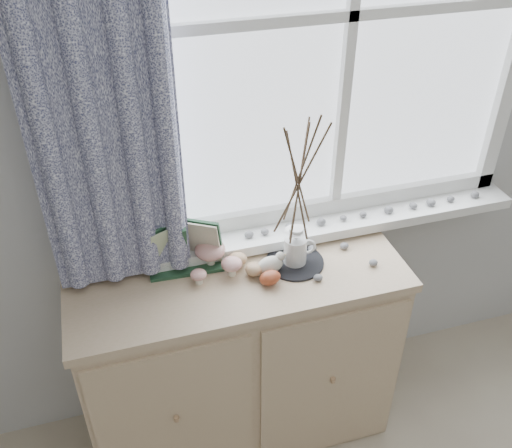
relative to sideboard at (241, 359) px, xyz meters
name	(u,v)px	position (x,y,z in m)	size (l,w,h in m)	color
sideboard	(241,359)	(0.00, 0.00, 0.00)	(1.20, 0.45, 0.85)	tan
botanical_book	(186,250)	(-0.17, 0.07, 0.53)	(0.30, 0.13, 0.21)	#20442B
toadstool_cluster	(214,256)	(-0.07, 0.07, 0.48)	(0.19, 0.16, 0.10)	white
wooden_eggs	(254,268)	(0.05, 0.00, 0.45)	(0.14, 0.18, 0.07)	tan
songbird_figurine	(270,264)	(0.11, -0.01, 0.46)	(0.14, 0.06, 0.07)	beige
crocheted_doily	(295,262)	(0.21, 0.02, 0.43)	(0.21, 0.21, 0.01)	black
twig_pitcher	(299,177)	(0.21, 0.02, 0.78)	(0.25, 0.25, 0.63)	white
sideboard_pebbles	(325,256)	(0.33, 0.01, 0.44)	(0.33, 0.23, 0.02)	gray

